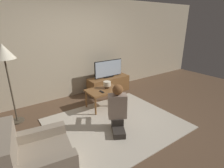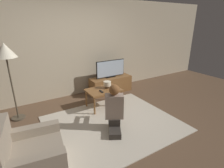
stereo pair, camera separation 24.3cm
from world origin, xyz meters
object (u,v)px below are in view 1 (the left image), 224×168
tv (108,69)px  person_kneeling (117,108)px  armchair (38,163)px  table_lamp (107,84)px  coffee_table (104,92)px  floor_lamp (4,56)px

tv → person_kneeling: bearing=-119.0°
armchair → table_lamp: 2.36m
tv → armchair: bearing=-140.7°
armchair → person_kneeling: person_kneeling is taller
tv → armchair: (-2.47, -2.03, -0.44)m
tv → armchair: size_ratio=0.97×
table_lamp → armchair: bearing=-146.2°
coffee_table → person_kneeling: 0.98m
person_kneeling → coffee_table: bearing=-78.0°
person_kneeling → tv: bearing=-90.0°
armchair → person_kneeling: 1.58m
floor_lamp → table_lamp: floor_lamp is taller
coffee_table → floor_lamp: (-1.85, 0.50, 0.98)m
person_kneeling → table_lamp: person_kneeling is taller
coffee_table → table_lamp: bearing=15.0°
floor_lamp → armchair: 2.10m
armchair → tv: bearing=-42.3°
floor_lamp → tv: bearing=5.9°
coffee_table → person_kneeling: (-0.29, -0.94, 0.06)m
person_kneeling → table_lamp: (0.41, 0.97, 0.10)m
floor_lamp → table_lamp: bearing=-13.4°
tv → coffee_table: 1.05m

